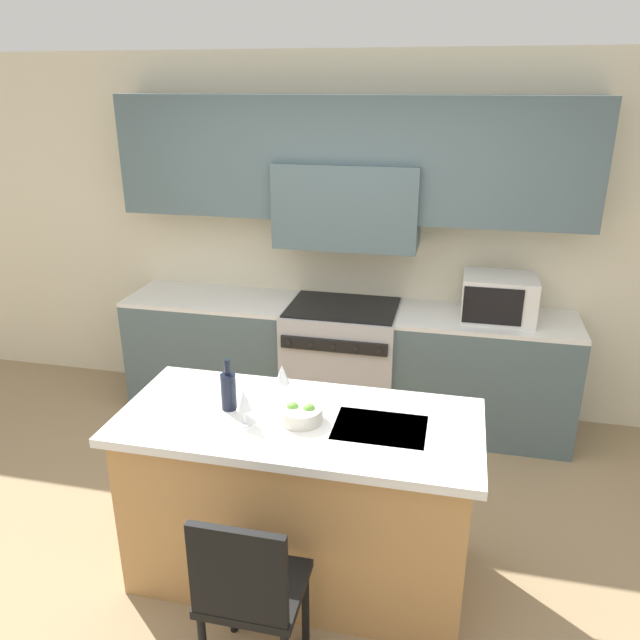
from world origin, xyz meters
TOP-DOWN VIEW (x-y plane):
  - ground_plane at (0.00, 0.00)m, footprint 10.00×10.00m
  - back_cabinetry at (0.00, 2.02)m, footprint 10.00×0.46m
  - back_counter at (-0.00, 1.77)m, footprint 3.38×0.62m
  - range_stove at (0.00, 1.75)m, footprint 0.83×0.70m
  - microwave at (1.10, 1.77)m, footprint 0.50×0.40m
  - kitchen_island at (0.10, 0.06)m, footprint 1.79×0.81m
  - island_chair at (0.07, -0.65)m, footprint 0.42×0.40m
  - wine_bottle at (-0.26, 0.07)m, footprint 0.08×0.08m
  - wine_glass_near at (-0.14, -0.06)m, footprint 0.08×0.08m
  - wine_glass_far at (-0.03, 0.25)m, footprint 0.08×0.08m
  - fruit_bowl at (0.12, 0.04)m, footprint 0.21×0.21m

SIDE VIEW (x-z plane):
  - ground_plane at x=0.00m, z-range 0.00..0.00m
  - back_counter at x=0.00m, z-range 0.00..0.91m
  - range_stove at x=0.00m, z-range 0.00..0.92m
  - kitchen_island at x=0.10m, z-range 0.00..0.94m
  - island_chair at x=0.07m, z-range 0.07..0.97m
  - fruit_bowl at x=0.12m, z-range 0.93..1.02m
  - wine_bottle at x=-0.26m, z-range 0.90..1.17m
  - wine_glass_near at x=-0.14m, z-range 0.97..1.15m
  - wine_glass_far at x=-0.03m, z-range 0.97..1.15m
  - microwave at x=1.10m, z-range 0.91..1.22m
  - back_cabinetry at x=0.00m, z-range 0.24..2.94m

